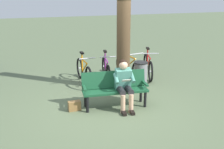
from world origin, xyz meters
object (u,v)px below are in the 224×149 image
object	(u,v)px
person_reading	(124,82)
bicycle_orange	(106,70)
handbag	(74,106)
bicycle_silver	(84,72)
bench	(115,86)
bicycle_green	(148,66)
bicycle_blue	(129,67)
litter_bin	(141,74)
tree_trunk	(124,26)

from	to	relation	value
person_reading	bicycle_orange	bearing A→B (deg)	-89.23
handbag	bicycle_silver	world-z (taller)	bicycle_silver
bench	bicycle_silver	world-z (taller)	bicycle_silver
person_reading	bicycle_silver	world-z (taller)	person_reading
bicycle_green	bicycle_blue	distance (m)	0.62
litter_bin	tree_trunk	bearing A→B (deg)	12.97
person_reading	tree_trunk	distance (m)	1.71
bench	bicycle_green	size ratio (longest dim) A/B	0.98
tree_trunk	bicycle_orange	size ratio (longest dim) A/B	2.17
bicycle_green	bicycle_blue	world-z (taller)	same
litter_bin	bicycle_orange	bearing A→B (deg)	-39.63
person_reading	bicycle_green	distance (m)	2.60
bicycle_green	bicycle_orange	size ratio (longest dim) A/B	0.98
litter_bin	bicycle_green	xyz separation A→B (m)	(-0.55, -0.76, -0.01)
litter_bin	bicycle_silver	bearing A→B (deg)	-24.62
person_reading	bicycle_silver	distance (m)	2.17
litter_bin	bicycle_blue	size ratio (longest dim) A/B	0.45
litter_bin	bicycle_orange	xyz separation A→B (m)	(0.87, -0.72, -0.01)
tree_trunk	bicycle_green	distance (m)	2.06
bicycle_orange	bicycle_silver	bearing A→B (deg)	-82.93
tree_trunk	bicycle_silver	xyz separation A→B (m)	(0.98, -0.85, -1.46)
handbag	bicycle_blue	distance (m)	2.92
tree_trunk	bicycle_orange	world-z (taller)	tree_trunk
bicycle_silver	handbag	bearing A→B (deg)	-22.41
tree_trunk	litter_bin	size ratio (longest dim) A/B	4.92
litter_bin	person_reading	bearing A→B (deg)	54.62
bicycle_blue	bicycle_orange	size ratio (longest dim) A/B	0.99
handbag	bicycle_silver	size ratio (longest dim) A/B	0.18
bicycle_green	bicycle_silver	distance (m)	2.12
tree_trunk	litter_bin	xyz separation A→B (m)	(-0.59, -0.14, -1.45)
bench	bicycle_green	xyz separation A→B (m)	(-1.69, -1.93, -0.15)
bench	bicycle_silver	bearing A→B (deg)	-74.24
bicycle_green	bicycle_blue	size ratio (longest dim) A/B	1.00
bicycle_green	bicycle_orange	xyz separation A→B (m)	(1.42, 0.04, 0.00)
litter_bin	bicycle_silver	xyz separation A→B (m)	(1.57, -0.72, -0.01)
person_reading	litter_bin	world-z (taller)	person_reading
bicycle_green	bicycle_silver	xyz separation A→B (m)	(2.12, 0.05, 0.00)
person_reading	tree_trunk	world-z (taller)	tree_trunk
tree_trunk	bicycle_green	xyz separation A→B (m)	(-1.14, -0.90, -1.46)
bench	litter_bin	size ratio (longest dim) A/B	2.19
litter_bin	bicycle_silver	distance (m)	1.72
bicycle_orange	bicycle_silver	xyz separation A→B (m)	(0.69, 0.00, 0.00)
bicycle_orange	bench	bearing A→B (deg)	-1.36
litter_bin	bicycle_blue	world-z (taller)	bicycle_blue
handbag	tree_trunk	size ratio (longest dim) A/B	0.08
handbag	bicycle_orange	distance (m)	2.32
bicycle_orange	bicycle_blue	bearing A→B (deg)	105.10
bench	handbag	world-z (taller)	bench
tree_trunk	handbag	bearing A→B (deg)	34.07
bicycle_green	person_reading	bearing A→B (deg)	-22.23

